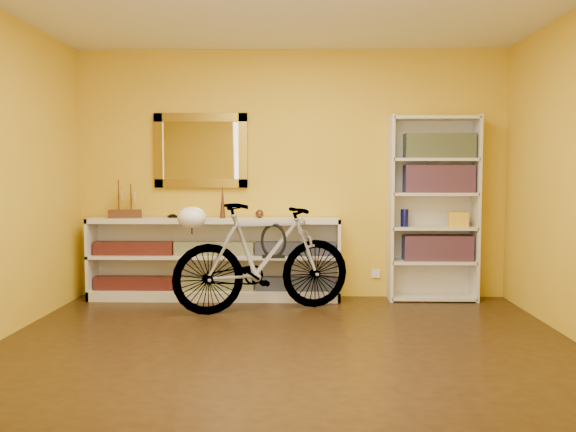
{
  "coord_description": "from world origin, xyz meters",
  "views": [
    {
      "loc": [
        0.13,
        -4.38,
        1.31
      ],
      "look_at": [
        0.0,
        0.7,
        0.95
      ],
      "focal_mm": 37.62,
      "sensor_mm": 36.0,
      "label": 1
    }
  ],
  "objects_px": {
    "console_unit": "(215,259)",
    "bookcase": "(433,209)",
    "helmet": "(192,218)",
    "bicycle": "(263,257)"
  },
  "relations": [
    {
      "from": "console_unit",
      "to": "bookcase",
      "type": "distance_m",
      "value": 2.32
    },
    {
      "from": "console_unit",
      "to": "helmet",
      "type": "bearing_deg",
      "value": -96.89
    },
    {
      "from": "bicycle",
      "to": "helmet",
      "type": "relative_size",
      "value": 6.62
    },
    {
      "from": "bookcase",
      "to": "helmet",
      "type": "height_order",
      "value": "bookcase"
    },
    {
      "from": "helmet",
      "to": "bookcase",
      "type": "bearing_deg",
      "value": 18.47
    },
    {
      "from": "bookcase",
      "to": "helmet",
      "type": "distance_m",
      "value": 2.48
    },
    {
      "from": "bookcase",
      "to": "bicycle",
      "type": "bearing_deg",
      "value": -161.98
    },
    {
      "from": "bookcase",
      "to": "bicycle",
      "type": "relative_size",
      "value": 1.08
    },
    {
      "from": "console_unit",
      "to": "bicycle",
      "type": "bearing_deg",
      "value": -44.57
    },
    {
      "from": "bookcase",
      "to": "helmet",
      "type": "xyz_separation_m",
      "value": [
        -2.35,
        -0.78,
        -0.04
      ]
    }
  ]
}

